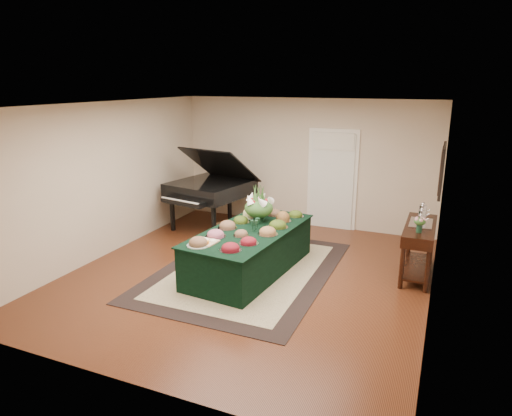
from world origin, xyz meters
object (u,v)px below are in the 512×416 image
at_px(floral_centerpiece, 259,204).
at_px(mahogany_sideboard, 419,236).
at_px(grand_piano, 210,188).
at_px(buffet_table, 250,250).

xyz_separation_m(floral_centerpiece, mahogany_sideboard, (2.58, 0.42, -0.36)).
bearing_deg(grand_piano, mahogany_sideboard, -12.15).
bearing_deg(mahogany_sideboard, buffet_table, -160.59).
relative_size(floral_centerpiece, mahogany_sideboard, 0.36).
relative_size(buffet_table, grand_piano, 1.38).
height_order(buffet_table, grand_piano, grand_piano).
relative_size(buffet_table, floral_centerpiece, 5.18).
xyz_separation_m(grand_piano, mahogany_sideboard, (4.23, -0.91, -0.21)).
bearing_deg(grand_piano, buffet_table, -46.80).
relative_size(floral_centerpiece, grand_piano, 0.27).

